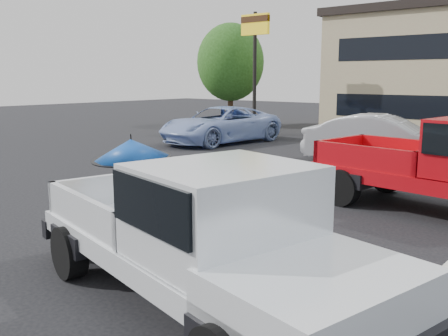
{
  "coord_description": "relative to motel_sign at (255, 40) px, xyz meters",
  "views": [
    {
      "loc": [
        5.03,
        -6.28,
        2.82
      ],
      "look_at": [
        -0.39,
        0.18,
        1.3
      ],
      "focal_mm": 40.0,
      "sensor_mm": 36.0,
      "label": 1
    }
  ],
  "objects": [
    {
      "name": "stripe_left",
      "position": [
        7.0,
        -12.0,
        -4.65
      ],
      "size": [
        0.12,
        5.0,
        0.01
      ],
      "primitive_type": "cube",
      "color": "silver",
      "rests_on": "ground"
    },
    {
      "name": "blue_suv",
      "position": [
        0.83,
        -3.61,
        -3.85
      ],
      "size": [
        3.21,
        5.97,
        1.59
      ],
      "primitive_type": "imported",
      "rotation": [
        0.0,
        0.0,
        -0.1
      ],
      "color": "#97AFE2",
      "rests_on": "ground"
    },
    {
      "name": "silver_pickup",
      "position": [
        11.28,
        -16.07,
        -3.6
      ],
      "size": [
        5.98,
        3.13,
        2.06
      ],
      "rotation": [
        0.0,
        0.0,
        -0.22
      ],
      "color": "black",
      "rests_on": "ground"
    },
    {
      "name": "ground",
      "position": [
        10.0,
        -14.0,
        -4.65
      ],
      "size": [
        90.0,
        90.0,
        0.0
      ],
      "primitive_type": "plane",
      "color": "black",
      "rests_on": "ground"
    },
    {
      "name": "tree_left",
      "position": [
        -4.0,
        3.0,
        -0.92
      ],
      "size": [
        3.96,
        3.96,
        6.02
      ],
      "color": "#332114",
      "rests_on": "ground"
    },
    {
      "name": "motel_sign",
      "position": [
        0.0,
        0.0,
        0.0
      ],
      "size": [
        1.6,
        0.22,
        6.0
      ],
      "color": "black",
      "rests_on": "ground"
    },
    {
      "name": "silver_sedan",
      "position": [
        8.73,
        -4.76,
        -3.82
      ],
      "size": [
        5.26,
        2.57,
        1.66
      ],
      "primitive_type": "imported",
      "rotation": [
        0.0,
        0.0,
        1.74
      ],
      "color": "#A0A2A7",
      "rests_on": "ground"
    }
  ]
}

